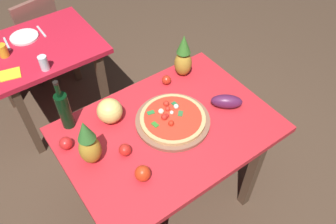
{
  "coord_description": "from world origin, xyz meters",
  "views": [
    {
      "loc": [
        -0.76,
        -1.06,
        2.33
      ],
      "look_at": [
        0.05,
        0.07,
        0.8
      ],
      "focal_mm": 35.94,
      "sensor_mm": 36.0,
      "label": 1
    }
  ],
  "objects_px": {
    "tomato_beside_pepper": "(166,80)",
    "dinner_plate": "(24,37)",
    "wine_bottle": "(64,110)",
    "melon": "(110,111)",
    "pineapple_right": "(183,58)",
    "background_table": "(43,58)",
    "napkin_folded": "(10,74)",
    "pizza": "(172,118)",
    "knife_utensil": "(41,31)",
    "display_table": "(168,137)",
    "fork_utensil": "(7,44)",
    "pizza_board": "(173,121)",
    "bell_pepper": "(143,173)",
    "drinking_glass_water": "(44,63)",
    "tomato_at_corner": "(66,143)",
    "tomato_by_bottle": "(125,150)",
    "pineapple_left": "(89,144)",
    "eggplant": "(227,101)",
    "drinking_glass_juice": "(3,51)",
    "dining_chair": "(36,32)"
  },
  "relations": [
    {
      "from": "pineapple_right",
      "to": "tomato_beside_pepper",
      "type": "xyz_separation_m",
      "value": [
        -0.15,
        -0.01,
        -0.11
      ]
    },
    {
      "from": "dining_chair",
      "to": "bell_pepper",
      "type": "xyz_separation_m",
      "value": [
        -0.12,
        -2.07,
        0.31
      ]
    },
    {
      "from": "pizza_board",
      "to": "dinner_plate",
      "type": "xyz_separation_m",
      "value": [
        -0.43,
        1.4,
        -0.0
      ]
    },
    {
      "from": "pineapple_right",
      "to": "melon",
      "type": "relative_size",
      "value": 2.06
    },
    {
      "from": "background_table",
      "to": "bell_pepper",
      "type": "distance_m",
      "value": 1.47
    },
    {
      "from": "knife_utensil",
      "to": "dinner_plate",
      "type": "bearing_deg",
      "value": -179.85
    },
    {
      "from": "wine_bottle",
      "to": "melon",
      "type": "distance_m",
      "value": 0.26
    },
    {
      "from": "pineapple_left",
      "to": "eggplant",
      "type": "relative_size",
      "value": 1.61
    },
    {
      "from": "melon",
      "to": "fork_utensil",
      "type": "height_order",
      "value": "melon"
    },
    {
      "from": "knife_utensil",
      "to": "pineapple_right",
      "type": "bearing_deg",
      "value": -60.05
    },
    {
      "from": "napkin_folded",
      "to": "pineapple_right",
      "type": "bearing_deg",
      "value": -35.39
    },
    {
      "from": "tomato_by_bottle",
      "to": "dinner_plate",
      "type": "height_order",
      "value": "tomato_by_bottle"
    },
    {
      "from": "dining_chair",
      "to": "tomato_at_corner",
      "type": "bearing_deg",
      "value": 67.41
    },
    {
      "from": "tomato_at_corner",
      "to": "tomato_by_bottle",
      "type": "xyz_separation_m",
      "value": [
        0.25,
        -0.24,
        -0.0
      ]
    },
    {
      "from": "bell_pepper",
      "to": "fork_utensil",
      "type": "distance_m",
      "value": 1.64
    },
    {
      "from": "display_table",
      "to": "pizza",
      "type": "bearing_deg",
      "value": 25.63
    },
    {
      "from": "tomato_at_corner",
      "to": "napkin_folded",
      "type": "bearing_deg",
      "value": 94.2
    },
    {
      "from": "tomato_by_bottle",
      "to": "tomato_beside_pepper",
      "type": "xyz_separation_m",
      "value": [
        0.53,
        0.34,
        -0.0
      ]
    },
    {
      "from": "fork_utensil",
      "to": "pizza_board",
      "type": "bearing_deg",
      "value": -63.61
    },
    {
      "from": "tomato_by_bottle",
      "to": "drinking_glass_water",
      "type": "relative_size",
      "value": 0.65
    },
    {
      "from": "drinking_glass_juice",
      "to": "fork_utensil",
      "type": "distance_m",
      "value": 0.16
    },
    {
      "from": "tomato_at_corner",
      "to": "fork_utensil",
      "type": "xyz_separation_m",
      "value": [
        0.04,
        1.19,
        -0.03
      ]
    },
    {
      "from": "dining_chair",
      "to": "eggplant",
      "type": "relative_size",
      "value": 4.25
    },
    {
      "from": "knife_utensil",
      "to": "display_table",
      "type": "bearing_deg",
      "value": -80.05
    },
    {
      "from": "pizza_board",
      "to": "pineapple_left",
      "type": "height_order",
      "value": "pineapple_left"
    },
    {
      "from": "background_table",
      "to": "tomato_beside_pepper",
      "type": "distance_m",
      "value": 1.09
    },
    {
      "from": "bell_pepper",
      "to": "tomato_beside_pepper",
      "type": "bearing_deg",
      "value": 44.85
    },
    {
      "from": "dining_chair",
      "to": "eggplant",
      "type": "height_order",
      "value": "dining_chair"
    },
    {
      "from": "pizza",
      "to": "melon",
      "type": "bearing_deg",
      "value": 141.0
    },
    {
      "from": "drinking_glass_water",
      "to": "pizza",
      "type": "bearing_deg",
      "value": -64.76
    },
    {
      "from": "melon",
      "to": "eggplant",
      "type": "relative_size",
      "value": 0.78
    },
    {
      "from": "dining_chair",
      "to": "eggplant",
      "type": "xyz_separation_m",
      "value": [
        0.6,
        -1.93,
        0.32
      ]
    },
    {
      "from": "background_table",
      "to": "eggplant",
      "type": "bearing_deg",
      "value": -61.16
    },
    {
      "from": "display_table",
      "to": "knife_utensil",
      "type": "relative_size",
      "value": 7.1
    },
    {
      "from": "dinner_plate",
      "to": "tomato_at_corner",
      "type": "bearing_deg",
      "value": -98.39
    },
    {
      "from": "pineapple_right",
      "to": "pizza",
      "type": "bearing_deg",
      "value": -135.48
    },
    {
      "from": "tomato_by_bottle",
      "to": "pineapple_left",
      "type": "bearing_deg",
      "value": 157.07
    },
    {
      "from": "pineapple_right",
      "to": "tomato_by_bottle",
      "type": "relative_size",
      "value": 4.52
    },
    {
      "from": "dining_chair",
      "to": "fork_utensil",
      "type": "bearing_deg",
      "value": 43.6
    },
    {
      "from": "display_table",
      "to": "tomato_beside_pepper",
      "type": "xyz_separation_m",
      "value": [
        0.22,
        0.33,
        0.12
      ]
    },
    {
      "from": "tomato_beside_pepper",
      "to": "dinner_plate",
      "type": "distance_m",
      "value": 1.25
    },
    {
      "from": "dining_chair",
      "to": "knife_utensil",
      "type": "bearing_deg",
      "value": 73.9
    },
    {
      "from": "dining_chair",
      "to": "napkin_folded",
      "type": "relative_size",
      "value": 6.07
    },
    {
      "from": "eggplant",
      "to": "drinking_glass_water",
      "type": "xyz_separation_m",
      "value": [
        -0.8,
        1.03,
        0.01
      ]
    },
    {
      "from": "background_table",
      "to": "napkin_folded",
      "type": "xyz_separation_m",
      "value": [
        -0.29,
        -0.21,
        0.13
      ]
    },
    {
      "from": "wine_bottle",
      "to": "eggplant",
      "type": "relative_size",
      "value": 1.77
    },
    {
      "from": "pizza_board",
      "to": "knife_utensil",
      "type": "distance_m",
      "value": 1.43
    },
    {
      "from": "dining_chair",
      "to": "pineapple_left",
      "type": "distance_m",
      "value": 1.87
    },
    {
      "from": "eggplant",
      "to": "tomato_by_bottle",
      "type": "relative_size",
      "value": 2.8
    },
    {
      "from": "wine_bottle",
      "to": "drinking_glass_water",
      "type": "bearing_deg",
      "value": 81.8
    }
  ]
}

